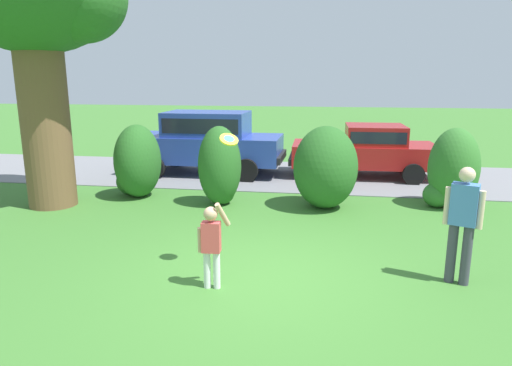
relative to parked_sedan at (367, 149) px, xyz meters
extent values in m
plane|color=#3D752D|center=(-2.10, -7.58, -0.85)|extent=(80.00, 80.00, 0.00)
cube|color=slate|center=(-2.10, -0.23, -0.84)|extent=(28.00, 4.40, 0.02)
cylinder|color=brown|center=(-7.52, -4.36, 1.12)|extent=(1.07, 1.07, 3.93)
ellipsoid|color=#286023|center=(-8.07, -3.42, 3.78)|extent=(2.35, 2.35, 2.35)
ellipsoid|color=#286023|center=(-5.82, -3.31, 0.06)|extent=(1.12, 1.34, 1.82)
ellipsoid|color=#286023|center=(-6.11, -3.13, -0.51)|extent=(0.76, 0.76, 0.68)
ellipsoid|color=#286023|center=(-3.65, -3.70, 0.08)|extent=(1.01, 1.02, 1.86)
ellipsoid|color=#286023|center=(-3.62, -3.66, -0.56)|extent=(0.63, 0.63, 0.56)
ellipsoid|color=#286023|center=(-1.20, -3.59, 0.10)|extent=(1.46, 1.55, 1.89)
ellipsoid|color=#33702B|center=(1.70, -3.06, 0.07)|extent=(1.13, 1.22, 1.84)
ellipsoid|color=#33702B|center=(1.37, -3.14, -0.56)|extent=(0.64, 0.64, 0.57)
cube|color=maroon|center=(-0.10, 0.00, -0.17)|extent=(4.24, 1.92, 0.64)
cube|color=maroon|center=(0.22, 0.00, 0.43)|extent=(1.71, 1.65, 0.56)
cube|color=black|center=(0.22, 0.00, 0.43)|extent=(1.58, 1.67, 0.34)
cylinder|color=black|center=(-1.38, -0.97, -0.55)|extent=(0.60, 0.23, 0.60)
cylinder|color=black|center=(-1.42, 0.91, -0.55)|extent=(0.60, 0.23, 0.60)
cylinder|color=black|center=(1.22, -0.92, -0.55)|extent=(0.60, 0.23, 0.60)
cylinder|color=black|center=(1.19, 0.96, -0.55)|extent=(0.60, 0.23, 0.60)
cube|color=black|center=(-2.24, -0.04, -0.33)|extent=(0.15, 1.75, 0.20)
cube|color=black|center=(2.04, 0.04, -0.33)|extent=(0.15, 1.75, 0.20)
cube|color=#28429E|center=(-4.82, -0.33, -0.05)|extent=(4.53, 1.91, 0.80)
cube|color=#28429E|center=(-4.82, -0.33, 0.71)|extent=(2.50, 1.66, 0.72)
cube|color=black|center=(-4.82, -0.33, 0.71)|extent=(2.30, 1.67, 0.43)
cylinder|color=black|center=(-6.23, -1.25, -0.51)|extent=(0.68, 0.23, 0.68)
cylinder|color=black|center=(-6.20, 0.63, -0.51)|extent=(0.68, 0.23, 0.68)
cylinder|color=black|center=(-3.44, -1.29, -0.51)|extent=(0.68, 0.23, 0.68)
cylinder|color=black|center=(-3.41, 0.59, -0.51)|extent=(0.68, 0.23, 0.68)
cube|color=black|center=(-7.11, -0.30, -0.25)|extent=(0.15, 1.75, 0.20)
cube|color=black|center=(-2.53, -0.37, -0.25)|extent=(0.15, 1.75, 0.20)
cylinder|color=white|center=(-2.82, -8.03, -0.57)|extent=(0.10, 0.10, 0.55)
cylinder|color=white|center=(-2.68, -8.02, -0.57)|extent=(0.10, 0.10, 0.55)
cube|color=#DB4C4C|center=(-2.75, -8.03, -0.08)|extent=(0.27, 0.17, 0.44)
sphere|color=tan|center=(-2.75, -8.03, 0.26)|extent=(0.20, 0.20, 0.20)
cylinder|color=tan|center=(-2.60, -7.97, 0.24)|extent=(0.20, 0.24, 0.39)
cylinder|color=tan|center=(-2.91, -8.03, -0.13)|extent=(0.07, 0.07, 0.36)
cylinder|color=yellow|center=(-2.62, -7.36, 1.21)|extent=(0.31, 0.27, 0.22)
cylinder|color=#337FDB|center=(-2.62, -7.36, 1.22)|extent=(0.17, 0.15, 0.14)
cylinder|color=#3F3F4C|center=(0.86, -7.35, -0.40)|extent=(0.14, 0.14, 0.90)
cylinder|color=#3F3F4C|center=(0.67, -7.28, -0.40)|extent=(0.14, 0.14, 0.90)
cube|color=#4C7FCC|center=(0.76, -7.32, 0.35)|extent=(0.42, 0.34, 0.60)
sphere|color=beige|center=(0.76, -7.32, 0.78)|extent=(0.22, 0.22, 0.22)
cylinder|color=beige|center=(0.97, -7.40, 0.30)|extent=(0.09, 0.09, 0.55)
cylinder|color=beige|center=(0.56, -7.24, 0.30)|extent=(0.09, 0.09, 0.55)
camera|label=1|loc=(-1.19, -13.97, 2.13)|focal=32.27mm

